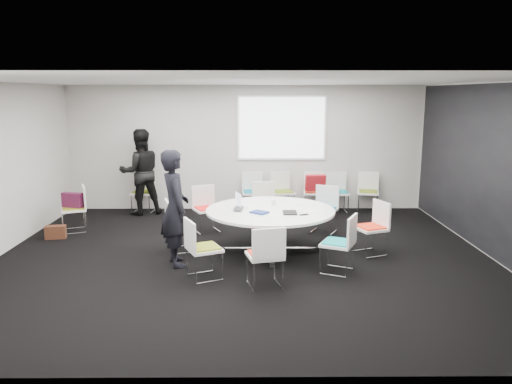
{
  "coord_description": "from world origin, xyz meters",
  "views": [
    {
      "loc": [
        0.14,
        -7.75,
        2.61
      ],
      "look_at": [
        0.2,
        0.4,
        1.0
      ],
      "focal_mm": 35.0,
      "sensor_mm": 36.0,
      "label": 1
    }
  ],
  "objects_px": {
    "chair_ring_a": "(371,238)",
    "laptop": "(241,209)",
    "chair_back_d": "(337,200)",
    "chair_spare_left": "(75,218)",
    "maroon_bag": "(73,200)",
    "brown_bag": "(56,232)",
    "chair_back_e": "(368,200)",
    "cup": "(273,202)",
    "chair_person_back": "(144,200)",
    "chair_ring_f": "(204,260)",
    "chair_ring_g": "(265,268)",
    "chair_ring_h": "(338,255)",
    "person_main": "(175,208)",
    "person_back": "(140,172)",
    "chair_back_b": "(283,200)",
    "chair_back_a": "(253,200)",
    "chair_ring_d": "(207,218)",
    "chair_ring_e": "(180,235)",
    "chair_ring_c": "(265,213)",
    "chair_back_c": "(314,200)",
    "chair_ring_b": "(324,218)",
    "conference_table": "(270,221)"
  },
  "relations": [
    {
      "from": "chair_ring_a",
      "to": "laptop",
      "type": "xyz_separation_m",
      "value": [
        -2.13,
        0.12,
        0.47
      ]
    },
    {
      "from": "chair_back_d",
      "to": "chair_spare_left",
      "type": "xyz_separation_m",
      "value": [
        -5.31,
        -1.56,
        0.0
      ]
    },
    {
      "from": "maroon_bag",
      "to": "brown_bag",
      "type": "bearing_deg",
      "value": -111.15
    },
    {
      "from": "chair_back_e",
      "to": "cup",
      "type": "xyz_separation_m",
      "value": [
        -2.23,
        -2.54,
        0.5
      ]
    },
    {
      "from": "chair_ring_a",
      "to": "chair_person_back",
      "type": "bearing_deg",
      "value": 34.02
    },
    {
      "from": "cup",
      "to": "chair_ring_f",
      "type": "bearing_deg",
      "value": -124.07
    },
    {
      "from": "chair_ring_a",
      "to": "chair_ring_g",
      "type": "xyz_separation_m",
      "value": [
        -1.77,
        -1.41,
        0.0
      ]
    },
    {
      "from": "chair_ring_f",
      "to": "chair_ring_g",
      "type": "relative_size",
      "value": 1.0
    },
    {
      "from": "laptop",
      "to": "cup",
      "type": "bearing_deg",
      "value": -50.06
    },
    {
      "from": "chair_ring_h",
      "to": "person_main",
      "type": "distance_m",
      "value": 2.56
    },
    {
      "from": "person_back",
      "to": "chair_back_b",
      "type": "bearing_deg",
      "value": 160.41
    },
    {
      "from": "chair_ring_f",
      "to": "maroon_bag",
      "type": "xyz_separation_m",
      "value": [
        -2.73,
        2.5,
        0.34
      ]
    },
    {
      "from": "chair_back_a",
      "to": "chair_ring_d",
      "type": "bearing_deg",
      "value": 57.33
    },
    {
      "from": "chair_ring_e",
      "to": "brown_bag",
      "type": "relative_size",
      "value": 2.44
    },
    {
      "from": "chair_ring_h",
      "to": "chair_spare_left",
      "type": "distance_m",
      "value": 5.2
    },
    {
      "from": "laptop",
      "to": "chair_ring_c",
      "type": "bearing_deg",
      "value": -8.12
    },
    {
      "from": "chair_back_e",
      "to": "brown_bag",
      "type": "distance_m",
      "value": 6.54
    },
    {
      "from": "laptop",
      "to": "chair_back_e",
      "type": "bearing_deg",
      "value": -37.24
    },
    {
      "from": "chair_back_c",
      "to": "chair_person_back",
      "type": "relative_size",
      "value": 1.0
    },
    {
      "from": "chair_ring_a",
      "to": "chair_back_a",
      "type": "xyz_separation_m",
      "value": [
        -1.94,
        3.01,
        0.0
      ]
    },
    {
      "from": "chair_ring_a",
      "to": "chair_back_e",
      "type": "height_order",
      "value": "same"
    },
    {
      "from": "chair_ring_h",
      "to": "chair_spare_left",
      "type": "height_order",
      "value": "same"
    },
    {
      "from": "chair_ring_f",
      "to": "chair_back_c",
      "type": "bearing_deg",
      "value": 128.52
    },
    {
      "from": "chair_ring_d",
      "to": "chair_spare_left",
      "type": "relative_size",
      "value": 1.0
    },
    {
      "from": "chair_ring_c",
      "to": "chair_ring_a",
      "type": "bearing_deg",
      "value": 126.39
    },
    {
      "from": "brown_bag",
      "to": "chair_person_back",
      "type": "bearing_deg",
      "value": 60.6
    },
    {
      "from": "chair_ring_d",
      "to": "chair_ring_e",
      "type": "xyz_separation_m",
      "value": [
        -0.35,
        -1.18,
        0.0
      ]
    },
    {
      "from": "chair_ring_c",
      "to": "chair_back_d",
      "type": "relative_size",
      "value": 1.0
    },
    {
      "from": "chair_spare_left",
      "to": "chair_ring_h",
      "type": "bearing_deg",
      "value": -138.97
    },
    {
      "from": "chair_back_a",
      "to": "chair_back_d",
      "type": "relative_size",
      "value": 1.0
    },
    {
      "from": "chair_ring_e",
      "to": "chair_ring_h",
      "type": "height_order",
      "value": "same"
    },
    {
      "from": "chair_ring_a",
      "to": "chair_ring_d",
      "type": "height_order",
      "value": "same"
    },
    {
      "from": "chair_ring_a",
      "to": "chair_back_c",
      "type": "xyz_separation_m",
      "value": [
        -0.57,
        3.02,
        0.0
      ]
    },
    {
      "from": "laptop",
      "to": "maroon_bag",
      "type": "bearing_deg",
      "value": 74.72
    },
    {
      "from": "chair_ring_d",
      "to": "laptop",
      "type": "distance_m",
      "value": 1.51
    },
    {
      "from": "chair_back_c",
      "to": "chair_back_d",
      "type": "height_order",
      "value": "same"
    },
    {
      "from": "chair_ring_a",
      "to": "chair_ring_f",
      "type": "bearing_deg",
      "value": 90.98
    },
    {
      "from": "chair_ring_c",
      "to": "cup",
      "type": "height_order",
      "value": "chair_ring_c"
    },
    {
      "from": "chair_ring_f",
      "to": "chair_back_a",
      "type": "height_order",
      "value": "same"
    },
    {
      "from": "chair_ring_a",
      "to": "person_back",
      "type": "height_order",
      "value": "person_back"
    },
    {
      "from": "cup",
      "to": "person_back",
      "type": "bearing_deg",
      "value": 139.64
    },
    {
      "from": "chair_ring_a",
      "to": "chair_ring_e",
      "type": "height_order",
      "value": "same"
    },
    {
      "from": "chair_ring_h",
      "to": "maroon_bag",
      "type": "relative_size",
      "value": 2.2
    },
    {
      "from": "chair_ring_b",
      "to": "cup",
      "type": "height_order",
      "value": "chair_ring_b"
    },
    {
      "from": "chair_back_a",
      "to": "person_main",
      "type": "bearing_deg",
      "value": 66.77
    },
    {
      "from": "chair_back_b",
      "to": "cup",
      "type": "distance_m",
      "value": 2.6
    },
    {
      "from": "chair_ring_g",
      "to": "brown_bag",
      "type": "relative_size",
      "value": 2.44
    },
    {
      "from": "chair_back_b",
      "to": "person_main",
      "type": "xyz_separation_m",
      "value": [
        -1.86,
        -3.49,
        0.62
      ]
    },
    {
      "from": "chair_ring_g",
      "to": "chair_back_a",
      "type": "height_order",
      "value": "same"
    },
    {
      "from": "conference_table",
      "to": "chair_ring_d",
      "type": "xyz_separation_m",
      "value": [
        -1.17,
        1.24,
        -0.25
      ]
    }
  ]
}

